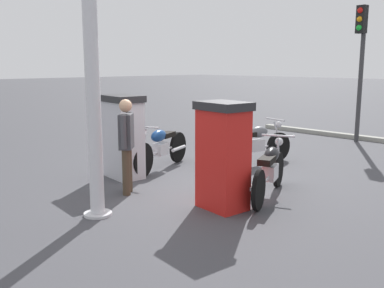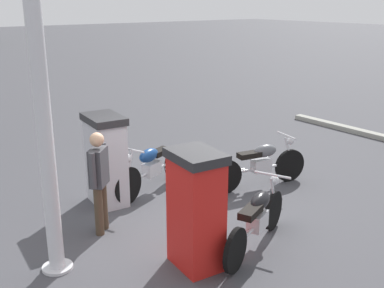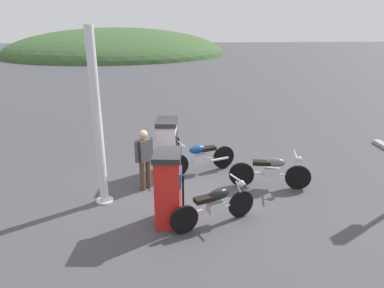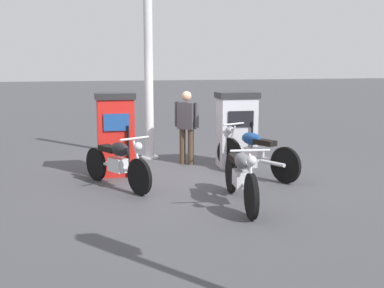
% 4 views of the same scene
% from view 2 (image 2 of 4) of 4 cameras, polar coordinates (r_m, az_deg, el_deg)
% --- Properties ---
extents(ground_plane, '(120.00, 120.00, 0.00)m').
position_cam_2_polar(ground_plane, '(7.60, -2.41, -9.32)').
color(ground_plane, '#424247').
extents(fuel_pump_near, '(0.65, 0.80, 1.59)m').
position_cam_2_polar(fuel_pump_near, '(6.06, 0.51, -7.97)').
color(fuel_pump_near, red).
rests_on(fuel_pump_near, ground).
extents(fuel_pump_far, '(0.65, 0.89, 1.56)m').
position_cam_2_polar(fuel_pump_far, '(8.08, -10.44, -1.84)').
color(fuel_pump_far, silver).
rests_on(fuel_pump_far, ground).
extents(motorcycle_near_pump, '(1.85, 0.91, 0.94)m').
position_cam_2_polar(motorcycle_near_pump, '(6.70, 7.94, -8.92)').
color(motorcycle_near_pump, black).
rests_on(motorcycle_near_pump, ground).
extents(motorcycle_far_pump, '(2.01, 0.90, 0.97)m').
position_cam_2_polar(motorcycle_far_pump, '(8.58, -4.87, -2.75)').
color(motorcycle_far_pump, black).
rests_on(motorcycle_far_pump, ground).
extents(motorcycle_extra, '(2.03, 0.70, 0.96)m').
position_cam_2_polar(motorcycle_extra, '(8.82, 8.34, -2.37)').
color(motorcycle_extra, black).
rests_on(motorcycle_extra, ground).
extents(attendant_person, '(0.47, 0.46, 1.57)m').
position_cam_2_polar(attendant_person, '(7.04, -11.27, -3.94)').
color(attendant_person, '#473828').
rests_on(attendant_person, ground).
extents(canopy_support_pole, '(0.40, 0.40, 4.00)m').
position_cam_2_polar(canopy_support_pole, '(5.86, -17.61, 1.92)').
color(canopy_support_pole, silver).
rests_on(canopy_support_pole, ground).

